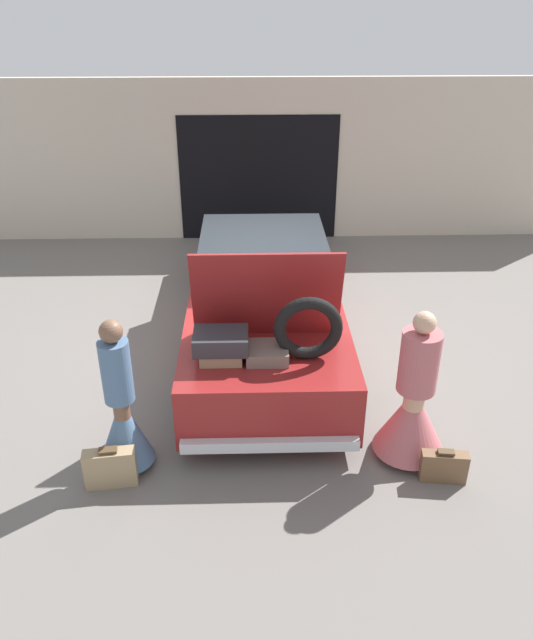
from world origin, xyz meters
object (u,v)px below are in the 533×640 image
(suitcase_beside_left_person, at_px, (110,468))
(person_right, at_px, (413,408))
(person_left, at_px, (123,417))
(suitcase_beside_right_person, at_px, (444,466))
(car, at_px, (264,296))

(suitcase_beside_left_person, bearing_deg, person_right, 7.07)
(person_right, distance_m, suitcase_beside_left_person, 2.93)
(person_left, bearing_deg, suitcase_beside_left_person, -7.18)
(suitcase_beside_right_person, bearing_deg, car, 120.78)
(car, xyz_separation_m, suitcase_beside_left_person, (-1.50, -2.72, -0.42))
(person_right, bearing_deg, suitcase_beside_right_person, -145.40)
(car, bearing_deg, suitcase_beside_left_person, -118.78)
(person_left, relative_size, person_right, 1.00)
(person_left, bearing_deg, suitcase_beside_right_person, 98.59)
(person_left, height_order, suitcase_beside_right_person, person_left)
(car, bearing_deg, person_right, -59.56)
(car, distance_m, suitcase_beside_right_person, 3.23)
(person_left, xyz_separation_m, suitcase_beside_right_person, (3.03, -0.30, -0.42))
(person_right, bearing_deg, car, 32.21)
(car, xyz_separation_m, person_right, (1.39, -2.36, -0.05))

